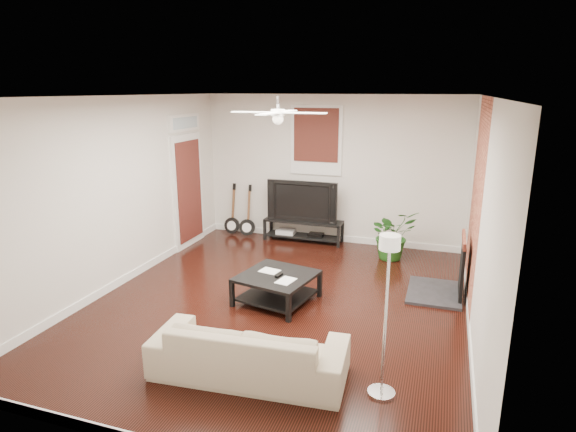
# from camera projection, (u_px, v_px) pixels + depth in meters

# --- Properties ---
(room) EXTENTS (5.01, 6.01, 2.81)m
(room) POSITION_uv_depth(u_px,v_px,m) (278.00, 205.00, 6.30)
(room) COLOR black
(room) RESTS_ON ground
(brick_accent) EXTENTS (0.02, 2.20, 2.80)m
(brick_accent) POSITION_uv_depth(u_px,v_px,m) (476.00, 202.00, 6.45)
(brick_accent) COLOR #974131
(brick_accent) RESTS_ON floor
(fireplace) EXTENTS (0.80, 1.10, 0.92)m
(fireplace) POSITION_uv_depth(u_px,v_px,m) (448.00, 265.00, 6.78)
(fireplace) COLOR black
(fireplace) RESTS_ON floor
(window_back) EXTENTS (1.00, 0.06, 1.30)m
(window_back) POSITION_uv_depth(u_px,v_px,m) (316.00, 140.00, 8.97)
(window_back) COLOR #3F1811
(window_back) RESTS_ON wall_back
(door_left) EXTENTS (0.08, 1.00, 2.50)m
(door_left) POSITION_uv_depth(u_px,v_px,m) (188.00, 180.00, 8.83)
(door_left) COLOR white
(door_left) RESTS_ON wall_left
(tv_stand) EXTENTS (1.53, 0.41, 0.43)m
(tv_stand) POSITION_uv_depth(u_px,v_px,m) (303.00, 231.00, 9.30)
(tv_stand) COLOR black
(tv_stand) RESTS_ON floor
(tv) EXTENTS (1.37, 0.18, 0.79)m
(tv) POSITION_uv_depth(u_px,v_px,m) (304.00, 200.00, 9.16)
(tv) COLOR black
(tv) RESTS_ON tv_stand
(coffee_table) EXTENTS (1.12, 1.12, 0.40)m
(coffee_table) POSITION_uv_depth(u_px,v_px,m) (277.00, 288.00, 6.64)
(coffee_table) COLOR black
(coffee_table) RESTS_ON floor
(sofa) EXTENTS (2.06, 0.94, 0.59)m
(sofa) POSITION_uv_depth(u_px,v_px,m) (249.00, 349.00, 4.91)
(sofa) COLOR tan
(sofa) RESTS_ON floor
(floor_lamp) EXTENTS (0.29, 0.29, 1.64)m
(floor_lamp) POSITION_uv_depth(u_px,v_px,m) (386.00, 318.00, 4.45)
(floor_lamp) COLOR silver
(floor_lamp) RESTS_ON floor
(potted_plant) EXTENTS (1.05, 1.03, 0.88)m
(potted_plant) POSITION_uv_depth(u_px,v_px,m) (392.00, 234.00, 8.28)
(potted_plant) COLOR #1C5117
(potted_plant) RESTS_ON floor
(guitar_left) EXTENTS (0.33, 0.24, 1.05)m
(guitar_left) POSITION_uv_depth(u_px,v_px,m) (232.00, 210.00, 9.66)
(guitar_left) COLOR black
(guitar_left) RESTS_ON floor
(guitar_right) EXTENTS (0.35, 0.27, 1.05)m
(guitar_right) POSITION_uv_depth(u_px,v_px,m) (247.00, 211.00, 9.52)
(guitar_right) COLOR black
(guitar_right) RESTS_ON floor
(ceiling_fan) EXTENTS (1.24, 1.24, 0.32)m
(ceiling_fan) POSITION_uv_depth(u_px,v_px,m) (278.00, 113.00, 5.99)
(ceiling_fan) COLOR white
(ceiling_fan) RESTS_ON ceiling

